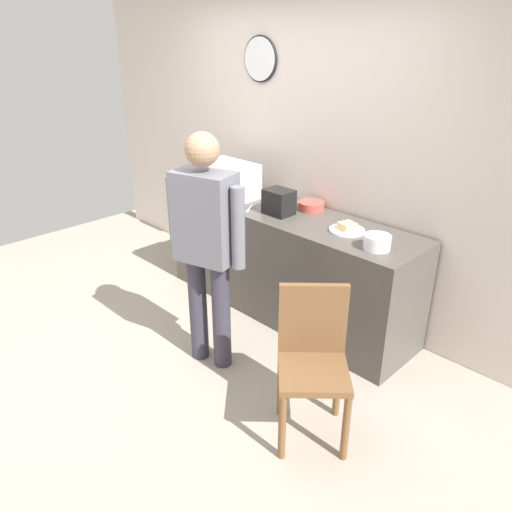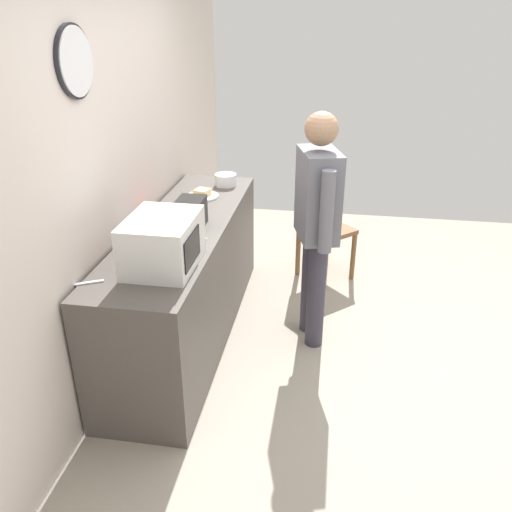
{
  "view_description": "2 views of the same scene",
  "coord_description": "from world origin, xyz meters",
  "px_view_note": "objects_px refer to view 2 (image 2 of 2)",
  "views": [
    {
      "loc": [
        2.68,
        -1.59,
        2.25
      ],
      "look_at": [
        0.31,
        0.77,
        0.7
      ],
      "focal_mm": 34.33,
      "sensor_mm": 36.0,
      "label": 1
    },
    {
      "loc": [
        -3.04,
        0.17,
        2.27
      ],
      "look_at": [
        0.14,
        0.69,
        0.73
      ],
      "focal_mm": 36.42,
      "sensor_mm": 36.0,
      "label": 2
    }
  ],
  "objects_px": {
    "microwave": "(163,242)",
    "wooden_chair": "(321,226)",
    "fork_utensil": "(194,240)",
    "toaster": "(191,212)",
    "person_standing": "(317,216)",
    "salad_bowl": "(160,213)",
    "cereal_bowl": "(226,180)",
    "spoon_utensil": "(88,283)",
    "sandwich_plate": "(202,195)"
  },
  "relations": [
    {
      "from": "cereal_bowl",
      "to": "spoon_utensil",
      "type": "relative_size",
      "value": 1.08
    },
    {
      "from": "sandwich_plate",
      "to": "toaster",
      "type": "xyz_separation_m",
      "value": [
        -0.61,
        -0.08,
        0.08
      ]
    },
    {
      "from": "wooden_chair",
      "to": "sandwich_plate",
      "type": "bearing_deg",
      "value": 116.45
    },
    {
      "from": "microwave",
      "to": "spoon_utensil",
      "type": "relative_size",
      "value": 2.94
    },
    {
      "from": "salad_bowl",
      "to": "cereal_bowl",
      "type": "xyz_separation_m",
      "value": [
        0.82,
        -0.3,
        0.02
      ]
    },
    {
      "from": "salad_bowl",
      "to": "person_standing",
      "type": "distance_m",
      "value": 1.12
    },
    {
      "from": "microwave",
      "to": "person_standing",
      "type": "distance_m",
      "value": 1.13
    },
    {
      "from": "fork_utensil",
      "to": "person_standing",
      "type": "height_order",
      "value": "person_standing"
    },
    {
      "from": "salad_bowl",
      "to": "wooden_chair",
      "type": "height_order",
      "value": "salad_bowl"
    },
    {
      "from": "salad_bowl",
      "to": "spoon_utensil",
      "type": "bearing_deg",
      "value": 175.86
    },
    {
      "from": "microwave",
      "to": "salad_bowl",
      "type": "xyz_separation_m",
      "value": [
        0.74,
        0.27,
        -0.12
      ]
    },
    {
      "from": "microwave",
      "to": "wooden_chair",
      "type": "bearing_deg",
      "value": -26.75
    },
    {
      "from": "salad_bowl",
      "to": "fork_utensil",
      "type": "bearing_deg",
      "value": -136.13
    },
    {
      "from": "wooden_chair",
      "to": "spoon_utensil",
      "type": "bearing_deg",
      "value": 148.7
    },
    {
      "from": "person_standing",
      "to": "wooden_chair",
      "type": "bearing_deg",
      "value": -0.39
    },
    {
      "from": "toaster",
      "to": "spoon_utensil",
      "type": "relative_size",
      "value": 1.29
    },
    {
      "from": "toaster",
      "to": "fork_utensil",
      "type": "height_order",
      "value": "toaster"
    },
    {
      "from": "salad_bowl",
      "to": "person_standing",
      "type": "height_order",
      "value": "person_standing"
    },
    {
      "from": "person_standing",
      "to": "cereal_bowl",
      "type": "bearing_deg",
      "value": 45.4
    },
    {
      "from": "salad_bowl",
      "to": "cereal_bowl",
      "type": "height_order",
      "value": "cereal_bowl"
    },
    {
      "from": "microwave",
      "to": "sandwich_plate",
      "type": "xyz_separation_m",
      "value": [
        1.22,
        0.09,
        -0.13
      ]
    },
    {
      "from": "toaster",
      "to": "salad_bowl",
      "type": "bearing_deg",
      "value": 65.98
    },
    {
      "from": "salad_bowl",
      "to": "cereal_bowl",
      "type": "bearing_deg",
      "value": -20.48
    },
    {
      "from": "microwave",
      "to": "fork_utensil",
      "type": "distance_m",
      "value": 0.41
    },
    {
      "from": "sandwich_plate",
      "to": "cereal_bowl",
      "type": "bearing_deg",
      "value": -20.2
    },
    {
      "from": "microwave",
      "to": "fork_utensil",
      "type": "bearing_deg",
      "value": -11.96
    },
    {
      "from": "cereal_bowl",
      "to": "person_standing",
      "type": "distance_m",
      "value": 1.15
    },
    {
      "from": "spoon_utensil",
      "to": "wooden_chair",
      "type": "relative_size",
      "value": 0.18
    },
    {
      "from": "microwave",
      "to": "toaster",
      "type": "relative_size",
      "value": 2.27
    },
    {
      "from": "microwave",
      "to": "cereal_bowl",
      "type": "height_order",
      "value": "microwave"
    },
    {
      "from": "toaster",
      "to": "spoon_utensil",
      "type": "bearing_deg",
      "value": 159.34
    },
    {
      "from": "person_standing",
      "to": "salad_bowl",
      "type": "bearing_deg",
      "value": 90.59
    },
    {
      "from": "toaster",
      "to": "fork_utensil",
      "type": "bearing_deg",
      "value": -160.79
    },
    {
      "from": "salad_bowl",
      "to": "spoon_utensil",
      "type": "xyz_separation_m",
      "value": [
        -1.02,
        0.07,
        -0.03
      ]
    },
    {
      "from": "sandwich_plate",
      "to": "fork_utensil",
      "type": "distance_m",
      "value": 0.87
    },
    {
      "from": "fork_utensil",
      "to": "microwave",
      "type": "bearing_deg",
      "value": 168.04
    },
    {
      "from": "sandwich_plate",
      "to": "salad_bowl",
      "type": "relative_size",
      "value": 1.22
    },
    {
      "from": "microwave",
      "to": "salad_bowl",
      "type": "relative_size",
      "value": 2.34
    },
    {
      "from": "toaster",
      "to": "person_standing",
      "type": "xyz_separation_m",
      "value": [
        0.13,
        -0.85,
        -0.02
      ]
    },
    {
      "from": "salad_bowl",
      "to": "person_standing",
      "type": "relative_size",
      "value": 0.13
    },
    {
      "from": "sandwich_plate",
      "to": "fork_utensil",
      "type": "height_order",
      "value": "sandwich_plate"
    },
    {
      "from": "toaster",
      "to": "spoon_utensil",
      "type": "xyz_separation_m",
      "value": [
        -0.9,
        0.34,
        -0.1
      ]
    },
    {
      "from": "microwave",
      "to": "person_standing",
      "type": "height_order",
      "value": "person_standing"
    },
    {
      "from": "wooden_chair",
      "to": "person_standing",
      "type": "bearing_deg",
      "value": 179.61
    },
    {
      "from": "fork_utensil",
      "to": "person_standing",
      "type": "distance_m",
      "value": 0.86
    },
    {
      "from": "microwave",
      "to": "person_standing",
      "type": "relative_size",
      "value": 0.3
    },
    {
      "from": "spoon_utensil",
      "to": "toaster",
      "type": "bearing_deg",
      "value": -20.66
    },
    {
      "from": "microwave",
      "to": "wooden_chair",
      "type": "distance_m",
      "value": 1.97
    },
    {
      "from": "cereal_bowl",
      "to": "person_standing",
      "type": "relative_size",
      "value": 0.11
    },
    {
      "from": "toaster",
      "to": "wooden_chair",
      "type": "height_order",
      "value": "toaster"
    }
  ]
}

